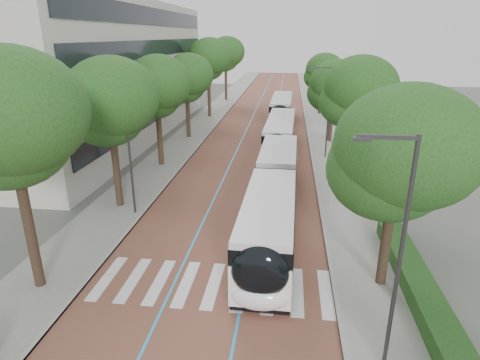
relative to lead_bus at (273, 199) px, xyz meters
name	(u,v)px	position (x,y,z in m)	size (l,w,h in m)	color
ground	(205,299)	(-2.58, -7.65, -1.63)	(160.00, 160.00, 0.00)	#51544C
road	(264,118)	(-2.58, 32.35, -1.62)	(11.00, 140.00, 0.02)	brown
sidewalk_left	(210,116)	(-10.08, 32.35, -1.57)	(4.00, 140.00, 0.12)	gray
sidewalk_right	(320,119)	(4.92, 32.35, -1.57)	(4.00, 140.00, 0.12)	gray
kerb_left	(223,117)	(-8.18, 32.35, -1.57)	(0.20, 140.00, 0.14)	gray
kerb_right	(305,119)	(3.02, 32.35, -1.57)	(0.20, 140.00, 0.14)	gray
zebra_crossing	(213,285)	(-2.38, -6.65, -1.60)	(10.55, 3.60, 0.01)	silver
lane_line_left	(252,118)	(-4.18, 32.35, -1.60)	(0.12, 126.00, 0.01)	#2A9CD5
lane_line_right	(276,118)	(-0.98, 32.35, -1.60)	(0.12, 126.00, 0.01)	#2A9CD5
office_building	(78,71)	(-22.05, 20.35, 5.37)	(18.11, 40.00, 14.00)	#A1A095
hedge	(428,305)	(6.52, -7.65, -1.11)	(1.20, 14.00, 0.80)	#143B14
streetlight_near	(396,242)	(4.04, -10.65, 3.19)	(1.82, 0.20, 8.00)	#313234
streetlight_far	(327,105)	(4.04, 14.35, 3.19)	(1.82, 0.20, 8.00)	#313234
lamp_post_left	(129,151)	(-8.68, 0.35, 2.49)	(0.14, 0.14, 8.00)	#313234
trees_left	(180,75)	(-10.08, 17.88, 5.31)	(5.89, 60.86, 9.95)	black
trees_right	(343,96)	(5.12, 12.70, 4.28)	(5.89, 47.52, 8.90)	black
lead_bus	(273,199)	(0.00, 0.00, 0.00)	(2.90, 18.45, 3.20)	black
bus_queued_0	(280,136)	(-0.02, 15.54, 0.00)	(2.85, 12.46, 3.20)	white
bus_queued_1	(281,110)	(-0.19, 29.78, 0.00)	(2.74, 12.44, 3.20)	white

